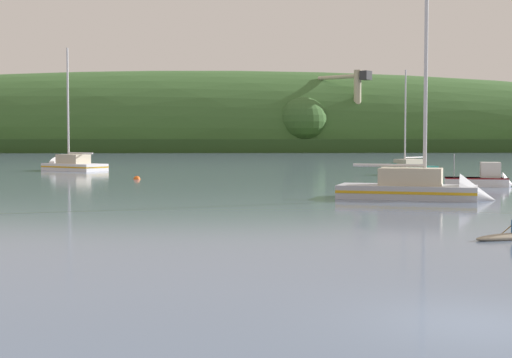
% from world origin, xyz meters
% --- Properties ---
extents(ground, '(1400.00, 1400.00, 0.00)m').
position_xyz_m(ground, '(0.00, 0.00, 0.00)').
color(ground, slate).
extents(far_shoreline_hill, '(477.47, 90.59, 48.22)m').
position_xyz_m(far_shoreline_hill, '(3.21, 215.91, 0.20)').
color(far_shoreline_hill, '#27431B').
rests_on(far_shoreline_hill, ground).
extents(dockside_crane, '(13.19, 13.33, 22.51)m').
position_xyz_m(dockside_crane, '(41.44, 192.18, 11.27)').
color(dockside_crane, '#4C4C51').
rests_on(dockside_crane, ground).
extents(sailboat_near_mooring, '(9.60, 6.31, 15.43)m').
position_xyz_m(sailboat_near_mooring, '(8.55, 29.60, 0.25)').
color(sailboat_near_mooring, '#ADB2BC').
rests_on(sailboat_near_mooring, ground).
extents(sailboat_far_left, '(7.42, 6.44, 11.37)m').
position_xyz_m(sailboat_far_left, '(16.25, 59.86, 0.28)').
color(sailboat_far_left, '#0F564C').
rests_on(sailboat_far_left, ground).
extents(sailboat_outer_reach, '(8.55, 8.13, 15.26)m').
position_xyz_m(sailboat_outer_reach, '(-18.79, 73.15, 0.26)').
color(sailboat_outer_reach, white).
rests_on(sailboat_outer_reach, ground).
extents(fishing_boat_moored, '(5.25, 3.31, 3.14)m').
position_xyz_m(fishing_boat_moored, '(16.71, 40.97, 0.38)').
color(fishing_boat_moored, white).
rests_on(fishing_boat_moored, ground).
extents(mooring_buoy_foreground, '(0.60, 0.60, 0.68)m').
position_xyz_m(mooring_buoy_foreground, '(-9.87, 53.23, 0.00)').
color(mooring_buoy_foreground, '#EA5B19').
rests_on(mooring_buoy_foreground, ground).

